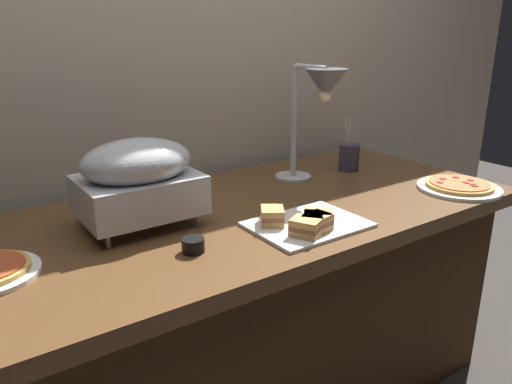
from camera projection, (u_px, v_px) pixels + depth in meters
back_wall at (172, 63)px, 1.87m from camera, size 4.40×0.04×2.40m
buffet_table at (247, 308)px, 1.73m from camera, size 1.90×0.84×0.76m
chafing_dish at (138, 178)px, 1.43m from camera, size 0.34×0.26×0.26m
heat_lamp at (319, 95)px, 1.73m from camera, size 0.15×0.31×0.44m
pizza_plate_center at (459, 186)px, 1.80m from camera, size 0.30×0.30×0.03m
sandwich_platter at (306, 222)px, 1.44m from camera, size 0.34×0.25×0.06m
sauce_cup_near at (193, 245)px, 1.29m from camera, size 0.06×0.06×0.04m
utensil_holder at (349, 156)px, 2.04m from camera, size 0.08×0.08×0.22m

